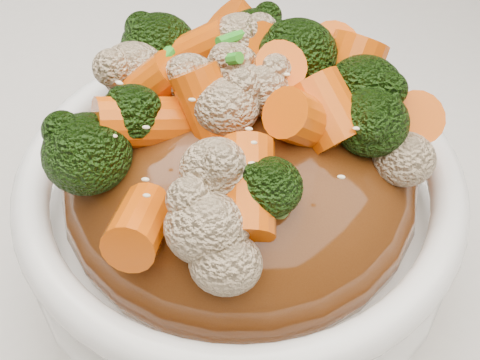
# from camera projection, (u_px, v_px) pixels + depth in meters

# --- Properties ---
(tablecloth) EXTENTS (1.20, 0.80, 0.04)m
(tablecloth) POSITION_uv_depth(u_px,v_px,m) (214.00, 256.00, 0.44)
(tablecloth) COLOR silver
(tablecloth) RESTS_ON dining_table
(bowl) EXTENTS (0.28, 0.28, 0.09)m
(bowl) POSITION_uv_depth(u_px,v_px,m) (240.00, 222.00, 0.37)
(bowl) COLOR white
(bowl) RESTS_ON tablecloth
(sauce_base) EXTENTS (0.22, 0.22, 0.10)m
(sauce_base) POSITION_uv_depth(u_px,v_px,m) (240.00, 184.00, 0.35)
(sauce_base) COLOR #54280E
(sauce_base) RESTS_ON bowl
(carrots) EXTENTS (0.22, 0.22, 0.05)m
(carrots) POSITION_uv_depth(u_px,v_px,m) (240.00, 84.00, 0.30)
(carrots) COLOR #E05607
(carrots) RESTS_ON sauce_base
(broccoli) EXTENTS (0.22, 0.22, 0.05)m
(broccoli) POSITION_uv_depth(u_px,v_px,m) (240.00, 86.00, 0.30)
(broccoli) COLOR black
(broccoli) RESTS_ON sauce_base
(cauliflower) EXTENTS (0.22, 0.22, 0.04)m
(cauliflower) POSITION_uv_depth(u_px,v_px,m) (240.00, 90.00, 0.30)
(cauliflower) COLOR #C8AE88
(cauliflower) RESTS_ON sauce_base
(scallions) EXTENTS (0.17, 0.17, 0.02)m
(scallions) POSITION_uv_depth(u_px,v_px,m) (240.00, 82.00, 0.30)
(scallions) COLOR green
(scallions) RESTS_ON sauce_base
(sesame_seeds) EXTENTS (0.20, 0.20, 0.01)m
(sesame_seeds) POSITION_uv_depth(u_px,v_px,m) (240.00, 82.00, 0.30)
(sesame_seeds) COLOR beige
(sesame_seeds) RESTS_ON sauce_base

